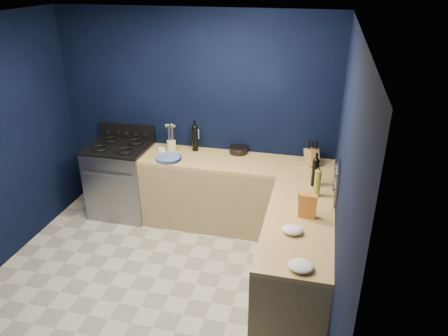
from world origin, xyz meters
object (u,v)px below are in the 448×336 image
(utensil_crock, at_px, (171,146))
(crouton_bag, at_px, (308,206))
(gas_range, at_px, (122,181))
(plate_stack, at_px, (168,158))
(knife_block, at_px, (312,157))

(utensil_crock, xyz_separation_m, crouton_bag, (1.75, -1.19, 0.05))
(gas_range, relative_size, plate_stack, 3.11)
(knife_block, distance_m, crouton_bag, 1.19)
(utensil_crock, relative_size, crouton_bag, 0.58)
(utensil_crock, height_order, crouton_bag, crouton_bag)
(gas_range, height_order, plate_stack, plate_stack)
(gas_range, distance_m, utensil_crock, 0.85)
(utensil_crock, distance_m, crouton_bag, 2.12)
(utensil_crock, bearing_deg, knife_block, -0.12)
(plate_stack, relative_size, utensil_crock, 2.19)
(plate_stack, distance_m, knife_block, 1.70)
(gas_range, height_order, knife_block, knife_block)
(plate_stack, relative_size, crouton_bag, 1.27)
(knife_block, bearing_deg, plate_stack, 158.69)
(gas_range, xyz_separation_m, crouton_bag, (2.42, -1.06, 0.56))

